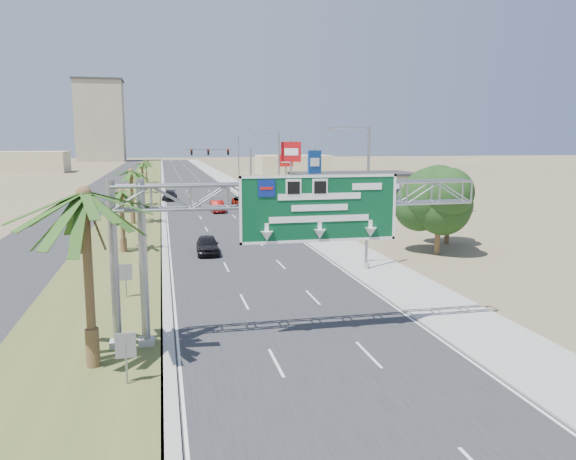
# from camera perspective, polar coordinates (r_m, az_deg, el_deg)

# --- Properties ---
(ground) EXTENTS (600.00, 600.00, 0.00)m
(ground) POSITION_cam_1_polar(r_m,az_deg,el_deg) (18.05, 10.24, -20.91)
(ground) COLOR #8C7A59
(ground) RESTS_ON ground
(road) EXTENTS (12.00, 300.00, 0.02)m
(road) POSITION_cam_1_polar(r_m,az_deg,el_deg) (124.82, -9.78, 4.79)
(road) COLOR #28282B
(road) RESTS_ON ground
(sidewalk_right) EXTENTS (4.00, 300.00, 0.10)m
(sidewalk_right) POSITION_cam_1_polar(r_m,az_deg,el_deg) (125.54, -5.89, 4.91)
(sidewalk_right) COLOR #9E9B93
(sidewalk_right) RESTS_ON ground
(median_grass) EXTENTS (7.00, 300.00, 0.12)m
(median_grass) POSITION_cam_1_polar(r_m,az_deg,el_deg) (124.72, -14.39, 4.66)
(median_grass) COLOR #4E5726
(median_grass) RESTS_ON ground
(opposing_road) EXTENTS (8.00, 300.00, 0.02)m
(opposing_road) POSITION_cam_1_polar(r_m,az_deg,el_deg) (125.12, -17.60, 4.51)
(opposing_road) COLOR #28282B
(opposing_road) RESTS_ON ground
(sign_gantry) EXTENTS (16.75, 1.24, 7.50)m
(sign_gantry) POSITION_cam_1_polar(r_m,az_deg,el_deg) (25.00, -0.50, 2.34)
(sign_gantry) COLOR gray
(sign_gantry) RESTS_ON ground
(palm_near) EXTENTS (5.70, 5.70, 8.35)m
(palm_near) POSITION_cam_1_polar(r_m,az_deg,el_deg) (22.62, -20.02, 3.32)
(palm_near) COLOR brown
(palm_near) RESTS_ON ground
(palm_row_b) EXTENTS (3.99, 3.99, 5.95)m
(palm_row_b) POSITION_cam_1_polar(r_m,az_deg,el_deg) (46.63, -16.59, 3.65)
(palm_row_b) COLOR brown
(palm_row_b) RESTS_ON ground
(palm_row_c) EXTENTS (3.99, 3.99, 6.75)m
(palm_row_c) POSITION_cam_1_polar(r_m,az_deg,el_deg) (62.51, -15.67, 5.67)
(palm_row_c) COLOR brown
(palm_row_c) RESTS_ON ground
(palm_row_d) EXTENTS (3.99, 3.99, 5.45)m
(palm_row_d) POSITION_cam_1_polar(r_m,az_deg,el_deg) (80.54, -15.00, 5.49)
(palm_row_d) COLOR brown
(palm_row_d) RESTS_ON ground
(palm_row_e) EXTENTS (3.99, 3.99, 6.15)m
(palm_row_e) POSITION_cam_1_polar(r_m,az_deg,el_deg) (99.47, -14.60, 6.51)
(palm_row_e) COLOR brown
(palm_row_e) RESTS_ON ground
(palm_row_f) EXTENTS (3.99, 3.99, 5.75)m
(palm_row_f) POSITION_cam_1_polar(r_m,az_deg,el_deg) (124.46, -14.24, 6.80)
(palm_row_f) COLOR brown
(palm_row_f) RESTS_ON ground
(streetlight_near) EXTENTS (3.27, 0.44, 10.00)m
(streetlight_near) POSITION_cam_1_polar(r_m,az_deg,el_deg) (39.04, 7.80, 2.66)
(streetlight_near) COLOR gray
(streetlight_near) RESTS_ON ground
(streetlight_mid) EXTENTS (3.27, 0.44, 10.00)m
(streetlight_mid) POSITION_cam_1_polar(r_m,az_deg,el_deg) (67.86, -1.09, 5.42)
(streetlight_mid) COLOR gray
(streetlight_mid) RESTS_ON ground
(streetlight_far) EXTENTS (3.27, 0.44, 10.00)m
(streetlight_far) POSITION_cam_1_polar(r_m,az_deg,el_deg) (103.33, -5.13, 6.63)
(streetlight_far) COLOR gray
(streetlight_far) RESTS_ON ground
(signal_mast) EXTENTS (10.28, 0.71, 8.00)m
(signal_mast) POSITION_cam_1_polar(r_m,az_deg,el_deg) (87.17, -5.13, 6.29)
(signal_mast) COLOR gray
(signal_mast) RESTS_ON ground
(store_building) EXTENTS (18.00, 10.00, 4.00)m
(store_building) POSITION_cam_1_polar(r_m,az_deg,el_deg) (85.47, 6.73, 4.29)
(store_building) COLOR tan
(store_building) RESTS_ON ground
(oak_near) EXTENTS (4.50, 4.50, 6.80)m
(oak_near) POSITION_cam_1_polar(r_m,az_deg,el_deg) (45.84, 15.11, 3.16)
(oak_near) COLOR brown
(oak_near) RESTS_ON ground
(oak_far) EXTENTS (3.50, 3.50, 5.60)m
(oak_far) POSITION_cam_1_polar(r_m,az_deg,el_deg) (50.83, 15.98, 2.87)
(oak_far) COLOR brown
(oak_far) RESTS_ON ground
(median_signback_a) EXTENTS (0.75, 0.08, 2.08)m
(median_signback_a) POSITION_cam_1_polar(r_m,az_deg,el_deg) (21.74, -16.16, -11.57)
(median_signback_a) COLOR gray
(median_signback_a) RESTS_ON ground
(median_signback_b) EXTENTS (0.75, 0.08, 2.08)m
(median_signback_b) POSITION_cam_1_polar(r_m,az_deg,el_deg) (33.28, -16.18, -4.39)
(median_signback_b) COLOR gray
(median_signback_b) RESTS_ON ground
(tower_distant) EXTENTS (20.00, 16.00, 35.00)m
(tower_distant) POSITION_cam_1_polar(r_m,az_deg,el_deg) (265.73, -18.53, 10.42)
(tower_distant) COLOR gray
(tower_distant) RESTS_ON ground
(building_distant_left) EXTENTS (24.00, 14.00, 6.00)m
(building_distant_left) POSITION_cam_1_polar(r_m,az_deg,el_deg) (178.69, -25.33, 6.26)
(building_distant_left) COLOR tan
(building_distant_left) RESTS_ON ground
(building_distant_right) EXTENTS (20.00, 12.00, 5.00)m
(building_distant_right) POSITION_cam_1_polar(r_m,az_deg,el_deg) (158.69, 0.57, 6.70)
(building_distant_right) COLOR tan
(building_distant_right) RESTS_ON ground
(car_left_lane) EXTENTS (1.88, 4.39, 1.48)m
(car_left_lane) POSITION_cam_1_polar(r_m,az_deg,el_deg) (45.31, -8.17, -1.52)
(car_left_lane) COLOR black
(car_left_lane) RESTS_ON ground
(car_mid_lane) EXTENTS (1.74, 4.54, 1.48)m
(car_mid_lane) POSITION_cam_1_polar(r_m,az_deg,el_deg) (71.94, -7.20, 2.39)
(car_mid_lane) COLOR maroon
(car_mid_lane) RESTS_ON ground
(car_right_lane) EXTENTS (2.48, 5.01, 1.37)m
(car_right_lane) POSITION_cam_1_polar(r_m,az_deg,el_deg) (77.36, -4.83, 2.85)
(car_right_lane) COLOR gray
(car_right_lane) RESTS_ON ground
(car_far) EXTENTS (2.48, 5.06, 1.42)m
(car_far) POSITION_cam_1_polar(r_m,az_deg,el_deg) (87.34, -11.94, 3.41)
(car_far) COLOR black
(car_far) RESTS_ON ground
(pole_sign_red_near) EXTENTS (2.34, 1.16, 9.07)m
(pole_sign_red_near) POSITION_cam_1_polar(r_m,az_deg,el_deg) (68.21, 0.31, 7.50)
(pole_sign_red_near) COLOR gray
(pole_sign_red_near) RESTS_ON ground
(pole_sign_blue) EXTENTS (1.97, 1.01, 7.97)m
(pole_sign_blue) POSITION_cam_1_polar(r_m,az_deg,el_deg) (72.91, 2.71, 6.64)
(pole_sign_blue) COLOR gray
(pole_sign_blue) RESTS_ON ground
(pole_sign_red_far) EXTENTS (2.22, 0.70, 7.10)m
(pole_sign_red_far) POSITION_cam_1_polar(r_m,az_deg,el_deg) (86.06, -0.21, 6.75)
(pole_sign_red_far) COLOR gray
(pole_sign_red_far) RESTS_ON ground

